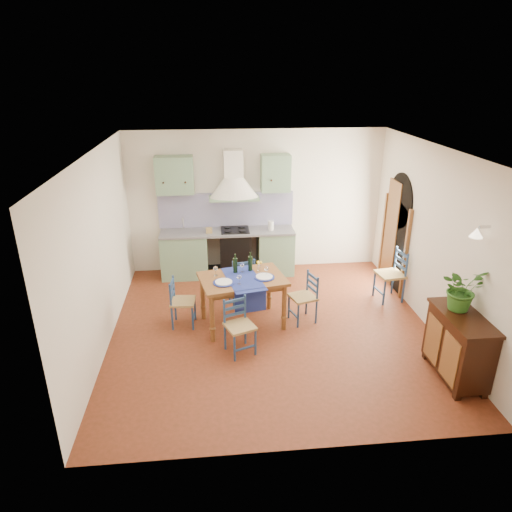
{
  "coord_description": "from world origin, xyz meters",
  "views": [
    {
      "loc": [
        -0.87,
        -6.22,
        3.84
      ],
      "look_at": [
        -0.22,
        0.3,
        1.14
      ],
      "focal_mm": 32.0,
      "sensor_mm": 36.0,
      "label": 1
    }
  ],
  "objects_px": {
    "chair_near": "(239,326)",
    "sideboard": "(458,344)",
    "potted_plant": "(462,289)",
    "dining_table": "(243,283)"
  },
  "relations": [
    {
      "from": "dining_table",
      "to": "potted_plant",
      "type": "relative_size",
      "value": 2.48
    },
    {
      "from": "dining_table",
      "to": "sideboard",
      "type": "bearing_deg",
      "value": -31.3
    },
    {
      "from": "sideboard",
      "to": "chair_near",
      "type": "bearing_deg",
      "value": 162.67
    },
    {
      "from": "sideboard",
      "to": "potted_plant",
      "type": "xyz_separation_m",
      "value": [
        0.02,
        0.18,
        0.72
      ]
    },
    {
      "from": "dining_table",
      "to": "sideboard",
      "type": "distance_m",
      "value": 3.17
    },
    {
      "from": "potted_plant",
      "to": "sideboard",
      "type": "bearing_deg",
      "value": -95.88
    },
    {
      "from": "dining_table",
      "to": "chair_near",
      "type": "distance_m",
      "value": 0.83
    },
    {
      "from": "chair_near",
      "to": "sideboard",
      "type": "xyz_separation_m",
      "value": [
        2.81,
        -0.88,
        0.08
      ]
    },
    {
      "from": "chair_near",
      "to": "potted_plant",
      "type": "bearing_deg",
      "value": -13.85
    },
    {
      "from": "chair_near",
      "to": "sideboard",
      "type": "distance_m",
      "value": 2.95
    }
  ]
}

